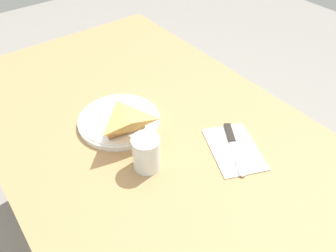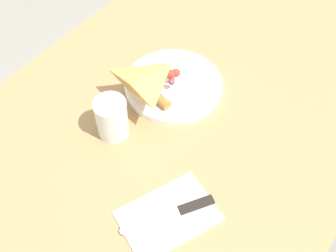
# 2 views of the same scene
# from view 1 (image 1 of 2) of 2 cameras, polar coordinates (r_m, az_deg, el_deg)

# --- Properties ---
(ground_plane) EXTENTS (6.00, 6.00, 0.00)m
(ground_plane) POSITION_cam_1_polar(r_m,az_deg,el_deg) (1.61, -3.16, -19.37)
(ground_plane) COLOR gray
(dining_table) EXTENTS (1.29, 0.84, 0.75)m
(dining_table) POSITION_cam_1_polar(r_m,az_deg,el_deg) (1.08, -4.46, -2.63)
(dining_table) COLOR #A87F51
(dining_table) RESTS_ON ground_plane
(plate_pizza) EXTENTS (0.24, 0.24, 0.06)m
(plate_pizza) POSITION_cam_1_polar(r_m,az_deg,el_deg) (0.99, -8.49, 1.10)
(plate_pizza) COLOR white
(plate_pizza) RESTS_ON dining_table
(milk_glass) EXTENTS (0.07, 0.07, 0.10)m
(milk_glass) POSITION_cam_1_polar(r_m,az_deg,el_deg) (0.84, -3.79, -4.90)
(milk_glass) COLOR white
(milk_glass) RESTS_ON dining_table
(napkin_folded) EXTENTS (0.22, 0.19, 0.00)m
(napkin_folded) POSITION_cam_1_polar(r_m,az_deg,el_deg) (0.93, 11.41, -3.93)
(napkin_folded) COLOR white
(napkin_folded) RESTS_ON dining_table
(butter_knife) EXTENTS (0.18, 0.12, 0.01)m
(butter_knife) POSITION_cam_1_polar(r_m,az_deg,el_deg) (0.93, 11.32, -3.28)
(butter_knife) COLOR black
(butter_knife) RESTS_ON napkin_folded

